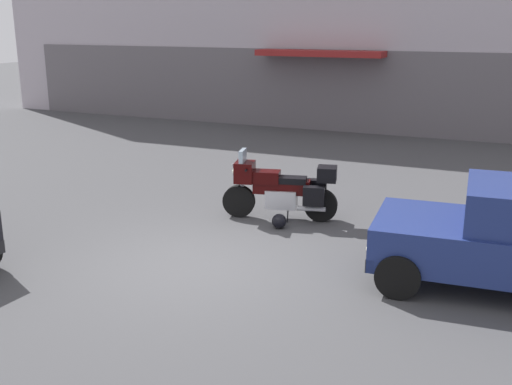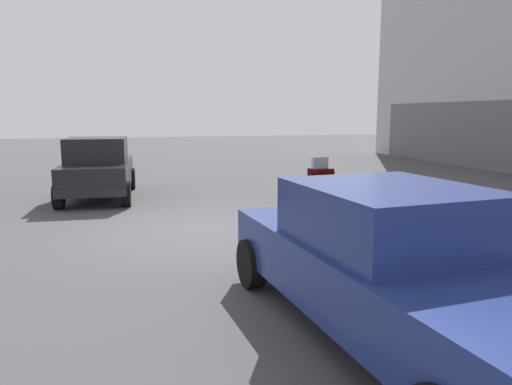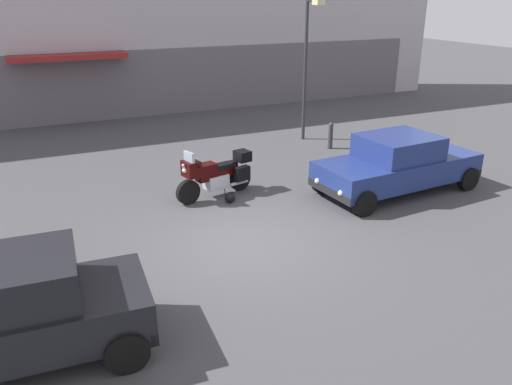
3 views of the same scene
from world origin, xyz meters
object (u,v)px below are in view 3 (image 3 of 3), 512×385
object	(u,v)px
motorcycle	(216,174)
car_hatchback_near	(14,313)
car_sedan_far	(398,164)
streetlamp_curbside	(308,57)
bollard_curbside	(331,135)
helmet	(230,197)

from	to	relation	value
motorcycle	car_hatchback_near	world-z (taller)	car_hatchback_near
car_sedan_far	streetlamp_curbside	xyz separation A→B (m)	(0.37, 5.54, 2.18)
car_sedan_far	car_hatchback_near	bearing A→B (deg)	14.70
car_hatchback_near	car_sedan_far	distance (m)	9.89
motorcycle	streetlamp_curbside	distance (m)	6.64
motorcycle	streetlamp_curbside	bearing A→B (deg)	-155.22
car_hatchback_near	motorcycle	bearing A→B (deg)	-131.25
car_sedan_far	bollard_curbside	distance (m)	4.27
helmet	car_sedan_far	xyz separation A→B (m)	(4.35, -1.14, 0.64)
car_hatchback_near	car_sedan_far	bearing A→B (deg)	-157.57
car_hatchback_near	streetlamp_curbside	bearing A→B (deg)	-134.47
streetlamp_curbside	bollard_curbside	bearing A→B (deg)	-79.74
car_sedan_far	bollard_curbside	world-z (taller)	car_sedan_far
car_hatchback_near	bollard_curbside	bearing A→B (deg)	-139.76
car_hatchback_near	car_sedan_far	xyz separation A→B (m)	(9.36, 3.19, -0.03)
bollard_curbside	car_sedan_far	bearing A→B (deg)	-98.18
car_sedan_far	streetlamp_curbside	distance (m)	5.96
car_sedan_far	bollard_curbside	bearing A→B (deg)	-102.28
car_hatchback_near	streetlamp_curbside	xyz separation A→B (m)	(9.73, 8.73, 2.15)
car_hatchback_near	bollard_curbside	xyz separation A→B (m)	(9.97, 7.40, -0.32)
motorcycle	car_sedan_far	size ratio (longest dim) A/B	0.48
bollard_curbside	streetlamp_curbside	bearing A→B (deg)	100.26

